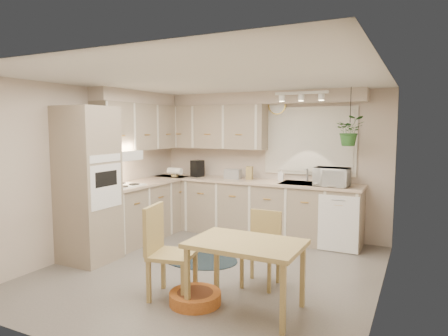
% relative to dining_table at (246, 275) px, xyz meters
% --- Properties ---
extents(floor, '(4.20, 4.20, 0.00)m').
position_rel_dining_table_xyz_m(floor, '(-0.82, 0.78, -0.35)').
color(floor, slate).
rests_on(floor, ground).
extents(ceiling, '(4.20, 4.20, 0.00)m').
position_rel_dining_table_xyz_m(ceiling, '(-0.82, 0.78, 2.05)').
color(ceiling, silver).
rests_on(ceiling, wall_back).
extents(wall_back, '(4.00, 0.04, 2.40)m').
position_rel_dining_table_xyz_m(wall_back, '(-0.82, 2.88, 0.85)').
color(wall_back, '#C1B09F').
rests_on(wall_back, floor).
extents(wall_front, '(4.00, 0.04, 2.40)m').
position_rel_dining_table_xyz_m(wall_front, '(-0.82, -1.32, 0.85)').
color(wall_front, '#C1B09F').
rests_on(wall_front, floor).
extents(wall_left, '(0.04, 4.20, 2.40)m').
position_rel_dining_table_xyz_m(wall_left, '(-2.82, 0.78, 0.85)').
color(wall_left, '#C1B09F').
rests_on(wall_left, floor).
extents(wall_right, '(0.04, 4.20, 2.40)m').
position_rel_dining_table_xyz_m(wall_right, '(1.18, 0.78, 0.85)').
color(wall_right, '#C1B09F').
rests_on(wall_right, floor).
extents(base_cab_left, '(0.60, 1.85, 0.90)m').
position_rel_dining_table_xyz_m(base_cab_left, '(-2.52, 1.65, 0.10)').
color(base_cab_left, gray).
rests_on(base_cab_left, floor).
extents(base_cab_back, '(3.60, 0.60, 0.90)m').
position_rel_dining_table_xyz_m(base_cab_back, '(-1.02, 2.58, 0.10)').
color(base_cab_back, gray).
rests_on(base_cab_back, floor).
extents(counter_left, '(0.64, 1.89, 0.04)m').
position_rel_dining_table_xyz_m(counter_left, '(-2.51, 1.65, 0.57)').
color(counter_left, '#C5B08F').
rests_on(counter_left, base_cab_left).
extents(counter_back, '(3.64, 0.64, 0.04)m').
position_rel_dining_table_xyz_m(counter_back, '(-1.02, 2.57, 0.57)').
color(counter_back, '#C5B08F').
rests_on(counter_back, base_cab_back).
extents(oven_stack, '(0.65, 0.65, 2.10)m').
position_rel_dining_table_xyz_m(oven_stack, '(-2.50, 0.40, 0.70)').
color(oven_stack, gray).
rests_on(oven_stack, floor).
extents(wall_oven_face, '(0.02, 0.56, 0.58)m').
position_rel_dining_table_xyz_m(wall_oven_face, '(-2.18, 0.40, 0.70)').
color(wall_oven_face, white).
rests_on(wall_oven_face, oven_stack).
extents(upper_cab_left, '(0.35, 2.00, 0.75)m').
position_rel_dining_table_xyz_m(upper_cab_left, '(-2.65, 1.78, 1.48)').
color(upper_cab_left, gray).
rests_on(upper_cab_left, wall_left).
extents(upper_cab_back, '(2.00, 0.35, 0.75)m').
position_rel_dining_table_xyz_m(upper_cab_back, '(-1.82, 2.70, 1.48)').
color(upper_cab_back, gray).
rests_on(upper_cab_back, wall_back).
extents(soffit_left, '(0.30, 2.00, 0.20)m').
position_rel_dining_table_xyz_m(soffit_left, '(-2.67, 1.78, 1.95)').
color(soffit_left, '#C1B09F').
rests_on(soffit_left, wall_left).
extents(soffit_back, '(3.60, 0.30, 0.20)m').
position_rel_dining_table_xyz_m(soffit_back, '(-1.02, 2.73, 1.95)').
color(soffit_back, '#C1B09F').
rests_on(soffit_back, wall_back).
extents(cooktop, '(0.52, 0.58, 0.02)m').
position_rel_dining_table_xyz_m(cooktop, '(-2.50, 1.08, 0.60)').
color(cooktop, white).
rests_on(cooktop, counter_left).
extents(range_hood, '(0.40, 0.60, 0.14)m').
position_rel_dining_table_xyz_m(range_hood, '(-2.52, 1.08, 1.05)').
color(range_hood, white).
rests_on(range_hood, upper_cab_left).
extents(window_blinds, '(1.40, 0.02, 1.00)m').
position_rel_dining_table_xyz_m(window_blinds, '(-0.12, 2.85, 1.25)').
color(window_blinds, silver).
rests_on(window_blinds, wall_back).
extents(window_frame, '(1.50, 0.02, 1.10)m').
position_rel_dining_table_xyz_m(window_frame, '(-0.12, 2.86, 1.25)').
color(window_frame, beige).
rests_on(window_frame, wall_back).
extents(sink, '(0.70, 0.48, 0.10)m').
position_rel_dining_table_xyz_m(sink, '(-0.12, 2.58, 0.55)').
color(sink, '#A4A7AC').
rests_on(sink, counter_back).
extents(dishwasher_front, '(0.58, 0.02, 0.83)m').
position_rel_dining_table_xyz_m(dishwasher_front, '(0.48, 2.27, 0.08)').
color(dishwasher_front, white).
rests_on(dishwasher_front, base_cab_back).
extents(track_light_bar, '(0.80, 0.04, 0.04)m').
position_rel_dining_table_xyz_m(track_light_bar, '(-0.12, 2.33, 1.98)').
color(track_light_bar, white).
rests_on(track_light_bar, ceiling).
extents(wall_clock, '(0.30, 0.03, 0.30)m').
position_rel_dining_table_xyz_m(wall_clock, '(-0.67, 2.85, 1.83)').
color(wall_clock, gold).
rests_on(wall_clock, wall_back).
extents(dining_table, '(1.11, 0.75, 0.70)m').
position_rel_dining_table_xyz_m(dining_table, '(0.00, 0.00, 0.00)').
color(dining_table, tan).
rests_on(dining_table, floor).
extents(chair_left, '(0.55, 0.55, 1.00)m').
position_rel_dining_table_xyz_m(chair_left, '(-0.81, -0.09, 0.15)').
color(chair_left, tan).
rests_on(chair_left, floor).
extents(chair_back, '(0.41, 0.41, 0.85)m').
position_rel_dining_table_xyz_m(chair_back, '(-0.09, 0.63, 0.08)').
color(chair_back, tan).
rests_on(chair_back, floor).
extents(braided_rug, '(1.10, 0.83, 0.01)m').
position_rel_dining_table_xyz_m(braided_rug, '(-1.17, 1.10, -0.34)').
color(braided_rug, black).
rests_on(braided_rug, floor).
extents(pet_bed, '(0.70, 0.70, 0.12)m').
position_rel_dining_table_xyz_m(pet_bed, '(-0.52, -0.12, -0.29)').
color(pet_bed, '#BE6626').
rests_on(pet_bed, floor).
extents(microwave, '(0.52, 0.30, 0.34)m').
position_rel_dining_table_xyz_m(microwave, '(0.33, 2.48, 0.76)').
color(microwave, white).
rests_on(microwave, counter_back).
extents(soap_bottle, '(0.12, 0.21, 0.09)m').
position_rel_dining_table_xyz_m(soap_bottle, '(-0.55, 2.73, 0.64)').
color(soap_bottle, white).
rests_on(soap_bottle, counter_back).
extents(hanging_plant, '(0.50, 0.53, 0.34)m').
position_rel_dining_table_xyz_m(hanging_plant, '(0.57, 2.48, 1.37)').
color(hanging_plant, '#2A5D25').
rests_on(hanging_plant, ceiling).
extents(coffee_maker, '(0.21, 0.24, 0.29)m').
position_rel_dining_table_xyz_m(coffee_maker, '(-2.06, 2.58, 0.74)').
color(coffee_maker, black).
rests_on(coffee_maker, counter_back).
extents(toaster, '(0.28, 0.17, 0.17)m').
position_rel_dining_table_xyz_m(toaster, '(-1.37, 2.60, 0.68)').
color(toaster, '#A4A7AC').
rests_on(toaster, counter_back).
extents(knife_block, '(0.11, 0.11, 0.22)m').
position_rel_dining_table_xyz_m(knife_block, '(-1.07, 2.63, 0.70)').
color(knife_block, tan).
rests_on(knife_block, counter_back).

